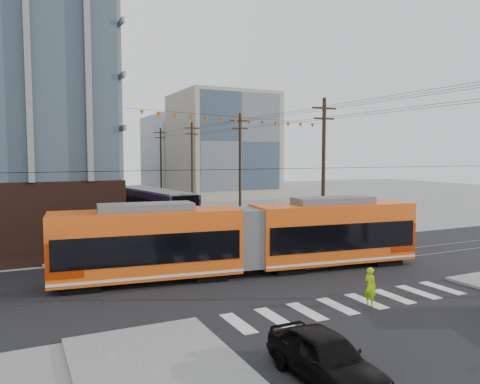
% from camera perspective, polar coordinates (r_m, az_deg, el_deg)
% --- Properties ---
extents(ground, '(160.00, 160.00, 0.00)m').
position_cam_1_polar(ground, '(24.17, 8.89, -11.33)').
color(ground, slate).
extents(bg_bldg_ne_near, '(14.00, 14.00, 16.00)m').
position_cam_1_polar(bg_bldg_ne_near, '(73.21, -2.20, 5.65)').
color(bg_bldg_ne_near, gray).
rests_on(bg_bldg_ne_near, ground).
extents(bg_bldg_nw_far, '(16.00, 18.00, 20.00)m').
position_cam_1_polar(bg_bldg_nw_far, '(91.15, -26.37, 6.22)').
color(bg_bldg_nw_far, gray).
rests_on(bg_bldg_nw_far, ground).
extents(bg_bldg_ne_far, '(16.00, 16.00, 14.00)m').
position_cam_1_polar(bg_bldg_ne_far, '(92.54, -6.04, 4.78)').
color(bg_bldg_ne_far, '#8C99A5').
rests_on(bg_bldg_ne_far, ground).
extents(utility_pole_far, '(0.30, 0.30, 11.00)m').
position_cam_1_polar(utility_pole_far, '(78.19, -9.62, 3.69)').
color(utility_pole_far, black).
rests_on(utility_pole_far, ground).
extents(streetcar, '(20.68, 5.33, 3.95)m').
position_cam_1_polar(streetcar, '(25.98, 0.73, -5.69)').
color(streetcar, '#E45212').
rests_on(streetcar, ground).
extents(city_bus, '(4.49, 13.06, 3.63)m').
position_cam_1_polar(city_bus, '(42.41, -10.55, -1.99)').
color(city_bus, '#1C1334').
rests_on(city_bus, ground).
extents(black_sedan, '(1.85, 4.42, 1.49)m').
position_cam_1_polar(black_sedan, '(14.58, 10.37, -19.16)').
color(black_sedan, black).
rests_on(black_sedan, ground).
extents(parked_car_silver, '(2.80, 4.73, 1.47)m').
position_cam_1_polar(parked_car_silver, '(35.42, -12.92, -5.08)').
color(parked_car_silver, '#BEBEBE').
rests_on(parked_car_silver, ground).
extents(parked_car_white, '(2.86, 5.10, 1.40)m').
position_cam_1_polar(parked_car_white, '(37.73, -13.34, -4.56)').
color(parked_car_white, silver).
rests_on(parked_car_white, ground).
extents(parked_car_grey, '(3.44, 4.62, 1.17)m').
position_cam_1_polar(parked_car_grey, '(46.03, -15.09, -3.11)').
color(parked_car_grey, '#48494E').
rests_on(parked_car_grey, ground).
extents(pedestrian, '(0.44, 0.64, 1.70)m').
position_cam_1_polar(pedestrian, '(21.58, 15.60, -11.05)').
color(pedestrian, '#A5DE0B').
rests_on(pedestrian, ground).
extents(jersey_barrier, '(1.59, 4.07, 0.79)m').
position_cam_1_polar(jersey_barrier, '(38.90, 8.34, -4.66)').
color(jersey_barrier, gray).
rests_on(jersey_barrier, ground).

